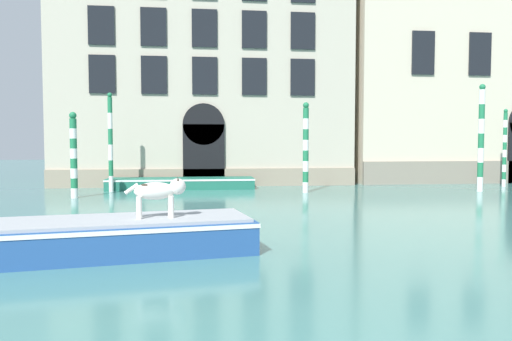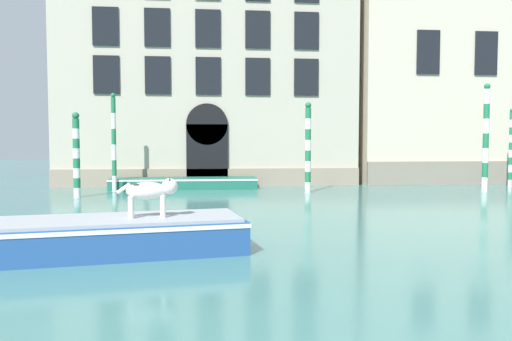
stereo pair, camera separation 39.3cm
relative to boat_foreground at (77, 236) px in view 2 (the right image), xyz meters
name	(u,v)px [view 2 (the right image)]	position (x,y,z in m)	size (l,w,h in m)	color
palazzo_left	(208,43)	(2.60, 17.62, 7.18)	(15.06, 6.13, 15.12)	#BCB29E
palazzo_right	(483,45)	(18.29, 17.62, 7.38)	(15.40, 6.13, 15.54)	beige
boat_foreground	(77,236)	(0.00, 0.00, 0.00)	(6.73, 2.87, 0.70)	#234C8C
dog_on_deck	(151,191)	(1.41, 0.14, 0.85)	(1.19, 0.43, 0.80)	silver
boat_moored_near_palazzo	(184,183)	(1.45, 13.54, -0.10)	(6.77, 1.60, 0.51)	#1E6651
mooring_pole_0	(76,154)	(-2.58, 10.25, 1.32)	(0.28, 0.28, 3.35)	white
mooring_pole_1	(308,147)	(6.83, 11.17, 1.59)	(0.26, 0.26, 3.88)	white
mooring_pole_2	(511,148)	(17.06, 12.78, 1.53)	(0.19, 0.19, 3.78)	white
mooring_pole_3	(486,137)	(14.62, 10.79, 2.01)	(0.26, 0.26, 4.72)	white
mooring_pole_4	(114,142)	(-1.57, 12.65, 1.81)	(0.21, 0.21, 4.33)	white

